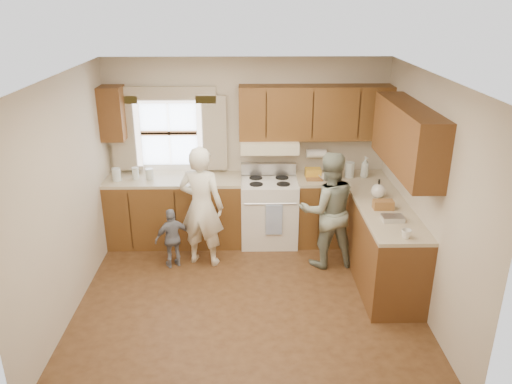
{
  "coord_description": "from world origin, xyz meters",
  "views": [
    {
      "loc": [
        -0.0,
        -4.87,
        3.23
      ],
      "look_at": [
        0.1,
        0.4,
        1.15
      ],
      "focal_mm": 35.0,
      "sensor_mm": 36.0,
      "label": 1
    }
  ],
  "objects_px": {
    "child": "(173,238)",
    "woman_right": "(328,210)",
    "woman_left": "(202,207)",
    "stove": "(269,210)"
  },
  "relations": [
    {
      "from": "woman_right",
      "to": "child",
      "type": "relative_size",
      "value": 1.91
    },
    {
      "from": "woman_left",
      "to": "child",
      "type": "bearing_deg",
      "value": 30.18
    },
    {
      "from": "stove",
      "to": "child",
      "type": "height_order",
      "value": "stove"
    },
    {
      "from": "child",
      "to": "woman_right",
      "type": "bearing_deg",
      "value": 155.79
    },
    {
      "from": "woman_right",
      "to": "woman_left",
      "type": "bearing_deg",
      "value": -10.0
    },
    {
      "from": "woman_right",
      "to": "child",
      "type": "distance_m",
      "value": 1.97
    },
    {
      "from": "woman_left",
      "to": "woman_right",
      "type": "distance_m",
      "value": 1.57
    },
    {
      "from": "stove",
      "to": "woman_right",
      "type": "relative_size",
      "value": 0.71
    },
    {
      "from": "woman_right",
      "to": "child",
      "type": "xyz_separation_m",
      "value": [
        -1.94,
        -0.03,
        -0.36
      ]
    },
    {
      "from": "stove",
      "to": "woman_left",
      "type": "distance_m",
      "value": 1.1
    }
  ]
}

